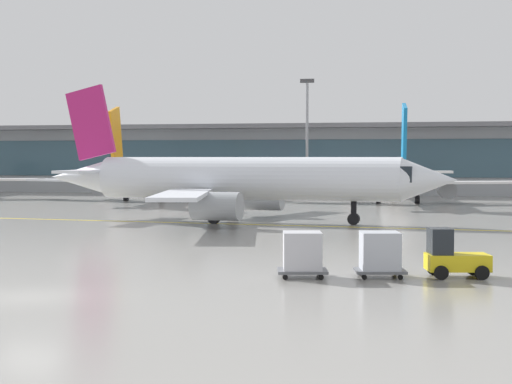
% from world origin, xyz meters
% --- Properties ---
extents(ground_plane, '(400.00, 400.00, 0.00)m').
position_xyz_m(ground_plane, '(0.00, 0.00, 0.00)').
color(ground_plane, gray).
extents(taxiway_centreline_stripe, '(109.60, 10.12, 0.01)m').
position_xyz_m(taxiway_centreline_stripe, '(0.55, 32.66, 0.00)').
color(taxiway_centreline_stripe, yellow).
rests_on(taxiway_centreline_stripe, ground_plane).
extents(terminal_concourse, '(222.59, 11.00, 9.60)m').
position_xyz_m(terminal_concourse, '(0.00, 85.41, 4.92)').
color(terminal_concourse, '#9EA3A8').
rests_on(terminal_concourse, ground_plane).
extents(gate_airplane_2, '(29.02, 31.31, 10.37)m').
position_xyz_m(gate_airplane_2, '(-18.15, 64.08, 3.11)').
color(gate_airplane_2, silver).
rests_on(gate_airplane_2, ground_plane).
extents(gate_airplane_3, '(29.01, 31.31, 10.37)m').
position_xyz_m(gate_airplane_3, '(11.19, 64.24, 3.11)').
color(gate_airplane_3, white).
rests_on(gate_airplane_3, ground_plane).
extents(taxiing_regional_jet, '(33.53, 31.05, 11.10)m').
position_xyz_m(taxiing_regional_jet, '(0.12, 34.70, 3.33)').
color(taxiing_regional_jet, silver).
rests_on(taxiing_regional_jet, ground_plane).
extents(baggage_tug, '(2.83, 2.06, 2.10)m').
position_xyz_m(baggage_tug, '(15.30, 8.09, 0.89)').
color(baggage_tug, yellow).
rests_on(baggage_tug, ground_plane).
extents(cargo_dolly_lead, '(2.38, 1.99, 1.94)m').
position_xyz_m(cargo_dolly_lead, '(12.29, 7.46, 1.05)').
color(cargo_dolly_lead, '#595B60').
rests_on(cargo_dolly_lead, ground_plane).
extents(cargo_dolly_trailing, '(2.38, 1.99, 1.94)m').
position_xyz_m(cargo_dolly_trailing, '(9.06, 6.79, 1.05)').
color(cargo_dolly_trailing, '#595B60').
rests_on(cargo_dolly_trailing, ground_plane).
extents(apron_light_mast_1, '(1.80, 0.36, 15.17)m').
position_xyz_m(apron_light_mast_1, '(-0.72, 76.48, 8.28)').
color(apron_light_mast_1, gray).
rests_on(apron_light_mast_1, ground_plane).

